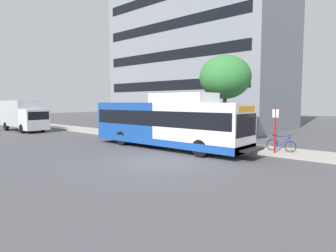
{
  "coord_description": "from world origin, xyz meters",
  "views": [
    {
      "loc": [
        -10.49,
        -9.87,
        3.09
      ],
      "look_at": [
        2.91,
        1.78,
        1.6
      ],
      "focal_mm": 30.6,
      "sensor_mm": 36.0,
      "label": 1
    }
  ],
  "objects_px": {
    "bus_stop_sign_pole": "(275,127)",
    "street_tree_near_stop": "(225,77)",
    "transit_bus": "(167,123)",
    "box_truck_background": "(23,115)",
    "bicycle_parked": "(281,144)"
  },
  "relations": [
    {
      "from": "bicycle_parked",
      "to": "bus_stop_sign_pole",
      "type": "bearing_deg",
      "value": 174.1
    },
    {
      "from": "box_truck_background",
      "to": "bicycle_parked",
      "type": "bearing_deg",
      "value": -80.15
    },
    {
      "from": "bus_stop_sign_pole",
      "to": "street_tree_near_stop",
      "type": "height_order",
      "value": "street_tree_near_stop"
    },
    {
      "from": "bicycle_parked",
      "to": "box_truck_background",
      "type": "relative_size",
      "value": 0.25
    },
    {
      "from": "street_tree_near_stop",
      "to": "box_truck_background",
      "type": "height_order",
      "value": "street_tree_near_stop"
    },
    {
      "from": "transit_bus",
      "to": "box_truck_background",
      "type": "xyz_separation_m",
      "value": [
        -1.48,
        19.07,
        0.04
      ]
    },
    {
      "from": "street_tree_near_stop",
      "to": "box_truck_background",
      "type": "bearing_deg",
      "value": 105.34
    },
    {
      "from": "transit_bus",
      "to": "box_truck_background",
      "type": "bearing_deg",
      "value": 94.43
    },
    {
      "from": "bus_stop_sign_pole",
      "to": "box_truck_background",
      "type": "height_order",
      "value": "box_truck_background"
    },
    {
      "from": "box_truck_background",
      "to": "street_tree_near_stop",
      "type": "bearing_deg",
      "value": -74.66
    },
    {
      "from": "bus_stop_sign_pole",
      "to": "box_truck_background",
      "type": "relative_size",
      "value": 0.37
    },
    {
      "from": "bus_stop_sign_pole",
      "to": "bicycle_parked",
      "type": "bearing_deg",
      "value": -5.9
    },
    {
      "from": "bus_stop_sign_pole",
      "to": "bicycle_parked",
      "type": "xyz_separation_m",
      "value": [
        0.8,
        -0.08,
        -1.09
      ]
    },
    {
      "from": "bicycle_parked",
      "to": "box_truck_background",
      "type": "distance_m",
      "value": 26.02
    },
    {
      "from": "transit_bus",
      "to": "bicycle_parked",
      "type": "xyz_separation_m",
      "value": [
        2.97,
        -6.54,
        -1.14
      ]
    }
  ]
}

